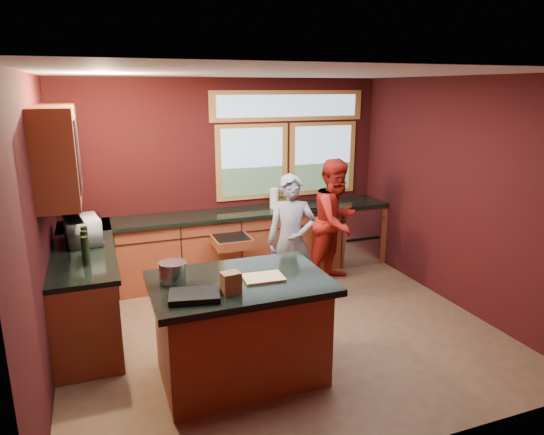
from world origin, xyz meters
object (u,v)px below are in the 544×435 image
island (241,328)px  person_grey (291,241)px  stock_pot (173,272)px  cutting_board (263,278)px  person_red (336,221)px

island → person_grey: (1.02, 1.29, 0.32)m
person_grey → stock_pot: (-1.57, -1.14, 0.24)m
island → cutting_board: 0.52m
person_red → stock_pot: 2.91m
island → stock_pot: 0.80m
island → stock_pot: stock_pot is taller
person_grey → cutting_board: (-0.82, -1.34, 0.16)m
island → stock_pot: (-0.55, 0.15, 0.56)m
person_grey → stock_pot: 1.96m
cutting_board → stock_pot: 0.78m
island → cutting_board: bearing=-14.0°
person_red → stock_pot: size_ratio=6.99×
person_grey → cutting_board: size_ratio=4.56×
person_grey → person_red: bearing=51.3°
stock_pot → person_grey: bearing=35.9°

